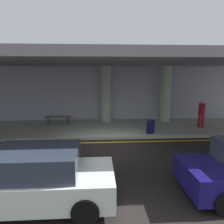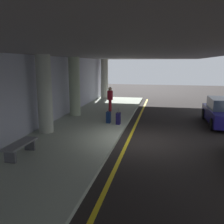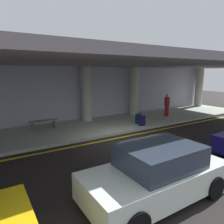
# 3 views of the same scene
# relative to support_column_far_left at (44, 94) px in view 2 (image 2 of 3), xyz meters

# --- Properties ---
(ground_plane) EXTENTS (60.00, 60.00, 0.00)m
(ground_plane) POSITION_rel_support_column_far_left_xyz_m (0.00, -4.56, -1.97)
(ground_plane) COLOR black
(sidewalk) EXTENTS (26.00, 4.20, 0.15)m
(sidewalk) POSITION_rel_support_column_far_left_xyz_m (0.00, -1.46, -1.90)
(sidewalk) COLOR #A7B29F
(sidewalk) RESTS_ON ground
(lane_stripe_yellow) EXTENTS (26.00, 0.14, 0.01)m
(lane_stripe_yellow) POSITION_rel_support_column_far_left_xyz_m (0.00, -4.00, -1.97)
(lane_stripe_yellow) COLOR yellow
(lane_stripe_yellow) RESTS_ON ground
(support_column_far_left) EXTENTS (0.69, 0.69, 3.65)m
(support_column_far_left) POSITION_rel_support_column_far_left_xyz_m (0.00, 0.00, 0.00)
(support_column_far_left) COLOR #AAAFA0
(support_column_far_left) RESTS_ON sidewalk
(support_column_left_mid) EXTENTS (0.69, 0.69, 3.65)m
(support_column_left_mid) POSITION_rel_support_column_far_left_xyz_m (4.00, 0.00, 0.00)
(support_column_left_mid) COLOR #ABB899
(support_column_left_mid) RESTS_ON sidewalk
(support_column_center) EXTENTS (0.69, 0.69, 3.65)m
(support_column_center) POSITION_rel_support_column_far_left_xyz_m (12.00, 0.00, 0.00)
(support_column_center) COLOR #AEAB9F
(support_column_center) RESTS_ON sidewalk
(ceiling_overhang) EXTENTS (28.00, 13.20, 0.30)m
(ceiling_overhang) POSITION_rel_support_column_far_left_xyz_m (0.00, -1.96, 1.97)
(ceiling_overhang) COLOR gray
(ceiling_overhang) RESTS_ON support_column_far_left
(terminal_back_wall) EXTENTS (26.00, 0.30, 3.80)m
(terminal_back_wall) POSITION_rel_support_column_far_left_xyz_m (0.00, 0.79, -0.07)
(terminal_back_wall) COLOR #AAABBD
(terminal_back_wall) RESTS_ON ground
(car_navy) EXTENTS (4.10, 1.92, 1.50)m
(car_navy) POSITION_rel_support_column_far_left_xyz_m (3.89, -8.85, -1.26)
(car_navy) COLOR navy
(car_navy) RESTS_ON ground
(traveler_with_luggage) EXTENTS (0.38, 0.38, 1.68)m
(traveler_with_luggage) POSITION_rel_support_column_far_left_xyz_m (5.63, -1.93, -0.86)
(traveler_with_luggage) COLOR maroon
(traveler_with_luggage) RESTS_ON sidewalk
(suitcase_upright_primary) EXTENTS (0.36, 0.22, 0.90)m
(suitcase_upright_primary) POSITION_rel_support_column_far_left_xyz_m (2.24, -3.12, -1.51)
(suitcase_upright_primary) COLOR #151145
(suitcase_upright_primary) RESTS_ON sidewalk
(suitcase_upright_secondary) EXTENTS (0.36, 0.22, 0.90)m
(suitcase_upright_secondary) POSITION_rel_support_column_far_left_xyz_m (2.44, -2.53, -1.51)
(suitcase_upright_secondary) COLOR #0D214B
(suitcase_upright_secondary) RESTS_ON sidewalk
(bench_metal) EXTENTS (1.60, 0.50, 0.48)m
(bench_metal) POSITION_rel_support_column_far_left_xyz_m (-3.08, -0.55, -1.47)
(bench_metal) COLOR slate
(bench_metal) RESTS_ON sidewalk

